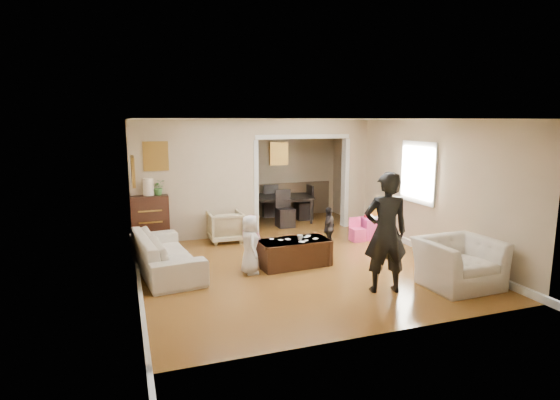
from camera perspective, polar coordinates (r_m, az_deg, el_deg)
name	(u,v)px	position (r m, az deg, el deg)	size (l,w,h in m)	color
floor	(283,255)	(8.84, 0.43, -6.93)	(7.00, 7.00, 0.00)	#9E6628
partition_left	(196,180)	(9.95, -10.58, 2.48)	(2.75, 0.18, 2.60)	#BFAA8C
partition_right	(354,173)	(11.19, 9.31, 3.34)	(0.55, 0.18, 2.60)	#BFAA8C
partition_header	(302,127)	(10.53, 2.81, 9.19)	(2.22, 0.18, 0.35)	#BFAA8C
window_pane	(418,173)	(9.45, 17.10, 3.34)	(0.03, 0.95, 1.10)	white
framed_art_partition	(156,156)	(9.71, -15.43, 5.37)	(0.45, 0.03, 0.55)	brown
framed_art_sofa_wall	(133,171)	(7.40, -18.09, 3.49)	(0.03, 0.55, 0.40)	brown
framed_art_alcove	(279,154)	(12.10, -0.15, 5.87)	(0.45, 0.03, 0.55)	brown
sofa	(165,253)	(8.07, -14.31, -6.48)	(2.24, 0.88, 0.65)	beige
armchair_back	(225,226)	(9.79, -6.94, -3.34)	(0.70, 0.72, 0.65)	tan
armchair_front	(458,263)	(7.67, 21.64, -7.40)	(1.15, 1.01, 0.75)	beige
dresser	(150,220)	(9.81, -16.11, -2.47)	(0.76, 0.43, 1.05)	#351A10
table_lamp	(148,187)	(9.68, -16.31, 1.60)	(0.22, 0.22, 0.36)	#F4DFC7
potted_plant	(158,187)	(9.70, -15.12, 1.56)	(0.29, 0.25, 0.32)	#468038
coffee_table	(294,253)	(8.15, 1.75, -6.67)	(1.26, 0.63, 0.47)	#3A1F12
coffee_cup	(300,238)	(8.06, 2.55, -4.77)	(0.10, 0.10, 0.09)	beige
play_table	(373,228)	(10.21, 11.71, -3.49)	(0.47, 0.47, 0.46)	#F03F9B
cereal_box	(376,210)	(10.28, 12.08, -1.26)	(0.20, 0.07, 0.30)	yellow
cyan_cup	(371,217)	(10.06, 11.42, -2.11)	(0.08, 0.08, 0.08)	teal
toy_block	(366,216)	(10.20, 10.84, -2.02)	(0.08, 0.06, 0.05)	red
play_bowl	(379,218)	(10.08, 12.36, -2.21)	(0.21, 0.21, 0.05)	beige
dining_table	(277,209)	(11.63, -0.42, -1.13)	(1.86, 1.04, 0.65)	black
adult_person	(386,233)	(6.95, 13.22, -4.03)	(0.67, 0.44, 1.84)	black
child_kneel_a	(250,245)	(7.68, -3.79, -5.64)	(0.49, 0.32, 1.01)	silver
child_kneel_b	(252,240)	(8.15, -3.62, -5.04)	(0.45, 0.35, 0.92)	pink
child_toddler	(329,228)	(9.17, 6.21, -3.56)	(0.51, 0.21, 0.87)	black
craft_papers	(297,239)	(8.14, 2.22, -4.95)	(0.86, 0.48, 0.00)	white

